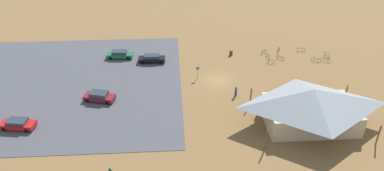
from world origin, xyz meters
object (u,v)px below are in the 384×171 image
(bicycle_teal_lone_east, at_px, (271,62))
(car_maroon_mid_lot, at_px, (99,96))
(bicycle_orange_yard_left, at_px, (268,56))
(bike_pavilion, at_px, (312,105))
(bicycle_silver_lone_west, at_px, (326,60))
(bicycle_green_edge_north, at_px, (264,52))
(bicycle_blue_edge_south, at_px, (278,50))
(trash_bin, at_px, (231,53))
(bicycle_white_near_sign, at_px, (327,55))
(visitor_crossing_yard, at_px, (236,91))
(car_red_inner_stall, at_px, (18,124))
(bicycle_black_near_porch, at_px, (316,60))
(bicycle_red_by_bin, at_px, (280,58))
(lot_sign, at_px, (198,71))
(bicycle_yellow_front_row, at_px, (301,50))
(car_green_aisle_side, at_px, (120,54))
(car_black_by_curb, at_px, (152,59))

(bicycle_teal_lone_east, relative_size, car_maroon_mid_lot, 0.34)
(bicycle_orange_yard_left, bearing_deg, bike_pavilion, 92.02)
(bicycle_teal_lone_east, height_order, bicycle_silver_lone_west, bicycle_silver_lone_west)
(bike_pavilion, xyz_separation_m, bicycle_green_edge_north, (1.02, -22.11, -2.75))
(bicycle_blue_edge_south, bearing_deg, trash_bin, 4.93)
(bicycle_teal_lone_east, xyz_separation_m, bicycle_white_near_sign, (-11.10, -2.21, 0.05))
(trash_bin, height_order, visitor_crossing_yard, visitor_crossing_yard)
(bicycle_white_near_sign, height_order, car_red_inner_stall, car_red_inner_stall)
(bicycle_black_near_porch, xyz_separation_m, bicycle_green_edge_north, (8.59, -4.00, -0.03))
(bicycle_orange_yard_left, distance_m, bicycle_silver_lone_west, 10.21)
(bicycle_teal_lone_east, relative_size, bicycle_red_by_bin, 1.26)
(bicycle_orange_yard_left, distance_m, bicycle_red_by_bin, 2.23)
(trash_bin, relative_size, car_red_inner_stall, 0.19)
(trash_bin, bearing_deg, bicycle_black_near_porch, 166.23)
(bicycle_white_near_sign, relative_size, car_red_inner_stall, 0.36)
(bike_pavilion, height_order, lot_sign, bike_pavilion)
(bicycle_yellow_front_row, xyz_separation_m, bicycle_silver_lone_west, (-3.05, 4.50, -0.00))
(bicycle_white_near_sign, relative_size, car_green_aisle_side, 0.36)
(bicycle_orange_yard_left, relative_size, bicycle_white_near_sign, 1.03)
(bicycle_blue_edge_south, xyz_separation_m, car_black_by_curb, (23.75, 2.83, 0.40))
(bicycle_teal_lone_east, distance_m, visitor_crossing_yard, 12.93)
(bicycle_black_near_porch, relative_size, car_green_aisle_side, 0.30)
(bicycle_yellow_front_row, relative_size, bicycle_green_edge_north, 1.32)
(trash_bin, bearing_deg, bicycle_white_near_sign, 174.32)
(bicycle_orange_yard_left, relative_size, bicycle_yellow_front_row, 1.02)
(bicycle_blue_edge_south, relative_size, bicycle_silver_lone_west, 1.06)
(bike_pavilion, xyz_separation_m, bicycle_black_near_porch, (-7.56, -18.11, -2.71))
(trash_bin, xyz_separation_m, bicycle_green_edge_north, (-6.25, -0.36, -0.10))
(bike_pavilion, height_order, car_green_aisle_side, bike_pavilion)
(bicycle_silver_lone_west, height_order, car_red_inner_stall, car_red_inner_stall)
(car_red_inner_stall, bearing_deg, lot_sign, -154.31)
(lot_sign, relative_size, car_black_by_curb, 0.46)
(bicycle_blue_edge_south, relative_size, bicycle_red_by_bin, 1.06)
(bicycle_orange_yard_left, height_order, bicycle_white_near_sign, bicycle_white_near_sign)
(bicycle_black_near_porch, xyz_separation_m, car_black_by_curb, (29.44, -1.60, 0.37))
(car_maroon_mid_lot, height_order, car_red_inner_stall, car_maroon_mid_lot)
(bike_pavilion, relative_size, bicycle_teal_lone_east, 8.72)
(bicycle_silver_lone_west, relative_size, car_black_by_curb, 0.28)
(lot_sign, xyz_separation_m, bicycle_red_by_bin, (-15.57, -6.09, -1.06))
(trash_bin, relative_size, bicycle_orange_yard_left, 0.51)
(bicycle_orange_yard_left, xyz_separation_m, bicycle_teal_lone_east, (0.06, 2.36, -0.03))
(bicycle_white_near_sign, height_order, car_black_by_curb, car_black_by_curb)
(bicycle_red_by_bin, bearing_deg, bicycle_teal_lone_east, 37.40)
(bicycle_blue_edge_south, relative_size, car_maroon_mid_lot, 0.29)
(lot_sign, bearing_deg, bicycle_green_edge_north, -146.36)
(trash_bin, bearing_deg, bicycle_green_edge_north, -176.69)
(car_maroon_mid_lot, bearing_deg, bicycle_white_near_sign, -162.55)
(bicycle_white_near_sign, xyz_separation_m, car_maroon_mid_lot, (39.62, 12.46, 0.37))
(bicycle_blue_edge_south, distance_m, car_maroon_mid_lot, 34.58)
(lot_sign, height_order, bicycle_black_near_porch, lot_sign)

